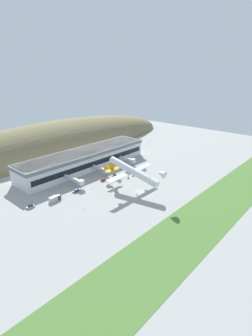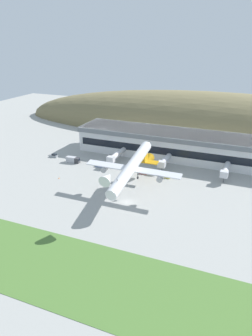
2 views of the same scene
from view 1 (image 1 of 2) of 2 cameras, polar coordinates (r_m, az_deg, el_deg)
name	(u,v)px [view 1 (image 1 of 2)]	position (r m, az deg, el deg)	size (l,w,h in m)	color
ground_plane	(140,192)	(159.46, 3.03, -5.14)	(386.08, 386.08, 0.00)	#9E9E99
grass_strip_foreground	(206,216)	(140.13, 16.92, -9.97)	(347.47, 27.67, 0.08)	#4C7533
hill_backdrop	(55,149)	(251.48, -15.12, 3.95)	(291.15, 67.38, 50.87)	olive
terminal_building	(85,158)	(197.31, -8.82, 2.15)	(106.41, 22.65, 13.19)	silver
jetway_0	(75,180)	(168.52, -11.12, -2.56)	(3.38, 17.35, 5.43)	silver
jetway_1	(101,169)	(184.16, -5.47, -0.21)	(3.38, 13.98, 5.43)	silver
jetway_2	(128,159)	(202.78, 0.42, 1.88)	(3.38, 14.76, 5.43)	silver
cargo_airplane	(132,171)	(157.91, 1.28, -0.73)	(39.02, 46.59, 13.07)	silver
service_car_0	(103,180)	(174.34, -5.00, -2.63)	(3.87, 1.97, 1.45)	#B21E1E
service_car_1	(76,191)	(161.26, -10.87, -4.94)	(3.86, 1.96, 1.60)	#264C99
service_car_2	(30,207)	(150.33, -20.10, -7.89)	(4.48, 2.13, 1.67)	#999EA3
service_car_3	(115,175)	(181.21, -2.47, -1.63)	(4.34, 2.10, 1.50)	gold
fuel_truck	(55,199)	(153.34, -15.23, -6.43)	(7.04, 2.82, 2.86)	#333338
traffic_cone_0	(84,209)	(141.85, -9.07, -8.76)	(0.52, 0.52, 0.58)	orange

